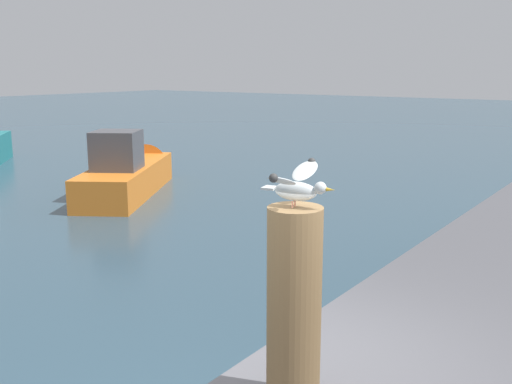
# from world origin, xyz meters

# --- Properties ---
(mooring_post) EXTENTS (0.29, 0.29, 1.10)m
(mooring_post) POSITION_xyz_m (-0.06, -0.50, 1.87)
(mooring_post) COLOR brown
(mooring_post) RESTS_ON harbor_quay
(seagull) EXTENTS (0.58, 0.39, 0.22)m
(seagull) POSITION_xyz_m (-0.06, -0.51, 2.54)
(seagull) COLOR tan
(seagull) RESTS_ON mooring_post
(boat_orange) EXTENTS (5.34, 3.95, 1.86)m
(boat_orange) POSITION_xyz_m (7.86, 9.31, 0.50)
(boat_orange) COLOR orange
(boat_orange) RESTS_ON ground_plane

